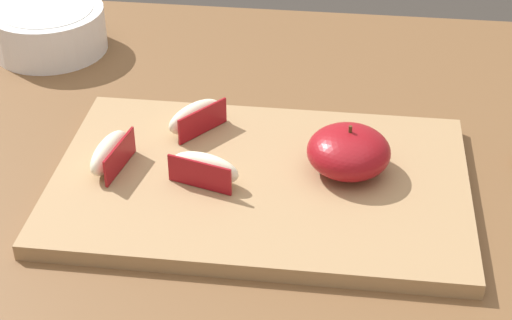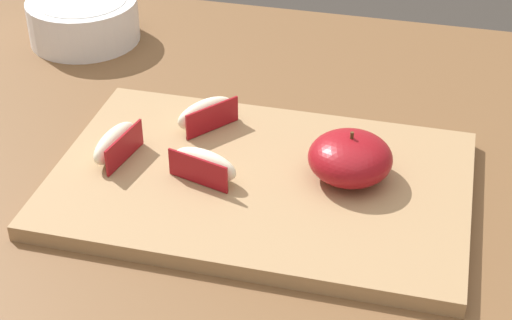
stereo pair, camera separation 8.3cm
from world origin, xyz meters
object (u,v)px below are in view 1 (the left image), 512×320
(apple_wedge_front, at_px, (205,168))
(apple_wedge_middle, at_px, (110,153))
(ceramic_fruit_bowl, at_px, (49,28))
(cutting_board, at_px, (256,183))
(apple_half_skin_up, at_px, (349,151))
(apple_wedge_right, at_px, (196,117))

(apple_wedge_front, bearing_deg, apple_wedge_middle, 171.40)
(apple_wedge_front, relative_size, ceramic_fruit_bowl, 0.51)
(cutting_board, relative_size, apple_wedge_front, 5.54)
(apple_wedge_middle, bearing_deg, ceramic_fruit_bowl, 119.92)
(apple_wedge_middle, height_order, ceramic_fruit_bowl, ceramic_fruit_bowl)
(apple_half_skin_up, relative_size, apple_wedge_middle, 1.13)
(apple_half_skin_up, xyz_separation_m, apple_wedge_right, (-0.17, 0.06, -0.01))
(apple_wedge_middle, bearing_deg, apple_wedge_right, 47.33)
(cutting_board, distance_m, apple_half_skin_up, 0.10)
(apple_wedge_right, distance_m, apple_wedge_front, 0.10)
(cutting_board, distance_m, apple_wedge_right, 0.12)
(apple_half_skin_up, xyz_separation_m, ceramic_fruit_bowl, (-0.41, 0.26, -0.01))
(apple_wedge_front, bearing_deg, ceramic_fruit_bowl, 131.62)
(apple_wedge_right, bearing_deg, ceramic_fruit_bowl, 139.65)
(cutting_board, bearing_deg, ceramic_fruit_bowl, 138.10)
(apple_wedge_middle, xyz_separation_m, ceramic_fruit_bowl, (-0.16, 0.28, -0.00))
(apple_wedge_middle, bearing_deg, apple_half_skin_up, 5.05)
(apple_wedge_front, xyz_separation_m, ceramic_fruit_bowl, (-0.27, 0.30, -0.00))
(apple_wedge_front, xyz_separation_m, apple_wedge_middle, (-0.10, 0.02, 0.00))
(apple_wedge_right, relative_size, apple_wedge_front, 0.94)
(apple_wedge_front, bearing_deg, apple_half_skin_up, 14.58)
(cutting_board, bearing_deg, apple_wedge_right, 133.79)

